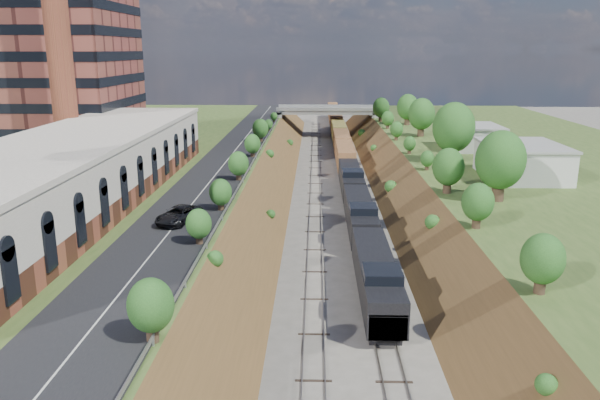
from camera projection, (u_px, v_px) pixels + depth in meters
The scene contains 17 objects.
platform_left at pixel (105, 180), 84.20m from camera, with size 44.00×180.00×5.00m, color #3C5422.
platform_right at pixel (567, 183), 82.44m from camera, with size 44.00×180.00×5.00m, color #3C5422.
embankment_left at pixel (257, 198), 84.24m from camera, with size 7.07×180.00×7.07m, color brown.
embankment_right at pixel (410, 199), 83.65m from camera, with size 7.07×180.00×7.07m, color brown.
rail_left_track at pixel (315, 198), 83.99m from camera, with size 1.58×180.00×0.18m, color gray.
rail_right_track at pixel (351, 198), 83.85m from camera, with size 1.58×180.00×0.18m, color gray.
road at pixel (225, 163), 83.10m from camera, with size 8.00×180.00×0.10m, color black.
guardrail at pixel (253, 160), 82.67m from camera, with size 0.10×171.00×0.70m.
commercial_building at pixel (73, 170), 61.27m from camera, with size 14.30×62.30×7.00m.
smokestack at pixel (56, 15), 74.78m from camera, with size 3.20×3.20×40.00m, color brown.
overpass at pixel (327, 116), 142.72m from camera, with size 24.50×8.30×7.40m.
white_building_near at pixel (522, 162), 73.82m from camera, with size 9.00×12.00×4.00m, color silver.
white_building_far at pixel (473, 138), 95.18m from camera, with size 8.00×10.00×3.60m, color silver.
tree_right_large at pixel (501, 161), 61.79m from camera, with size 5.25×5.25×7.61m.
tree_left_crest at pixel (192, 239), 43.79m from camera, with size 2.45×2.45×3.55m.
freight_train at pixel (342, 143), 116.83m from camera, with size 2.97×151.70×4.55m.
suv at pixel (179, 215), 54.43m from camera, with size 2.51×5.44×1.51m, color black.
Camera 1 is at (-2.55, -21.43, 20.80)m, focal length 35.00 mm.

